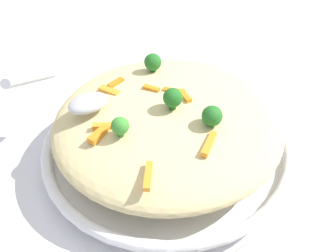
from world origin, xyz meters
TOP-DOWN VIEW (x-y plane):
  - ground_plane at (0.00, 0.00)m, footprint 2.40×2.40m
  - serving_bowl at (0.00, 0.00)m, footprint 0.37×0.37m
  - pasta_mound at (0.00, 0.00)m, footprint 0.33×0.33m
  - carrot_piece_0 at (-0.03, 0.00)m, footprint 0.01×0.03m
  - carrot_piece_1 at (0.05, -0.08)m, footprint 0.02×0.03m
  - carrot_piece_2 at (-0.00, 0.09)m, footprint 0.04×0.03m
  - carrot_piece_3 at (-0.02, -0.02)m, footprint 0.03×0.03m
  - carrot_piece_4 at (0.00, -0.04)m, footprint 0.02×0.03m
  - carrot_piece_5 at (0.11, 0.00)m, footprint 0.03×0.02m
  - carrot_piece_6 at (0.03, -0.09)m, footprint 0.03×0.02m
  - carrot_piece_7 at (0.09, 0.09)m, footprint 0.03×0.04m
  - carrot_piece_8 at (0.09, -0.01)m, footprint 0.04×0.03m
  - broccoli_floret_0 at (-0.02, 0.06)m, footprint 0.03×0.03m
  - broccoli_floret_1 at (-0.00, 0.01)m, footprint 0.03×0.03m
  - broccoli_floret_2 at (0.08, 0.02)m, footprint 0.02×0.02m
  - broccoli_floret_3 at (-0.03, -0.09)m, footprint 0.03×0.03m
  - serving_spoon at (0.11, -0.07)m, footprint 0.13×0.12m

SIDE VIEW (x-z plane):
  - ground_plane at x=0.00m, z-range 0.00..0.00m
  - serving_bowl at x=0.00m, z-range 0.00..0.04m
  - pasta_mound at x=0.00m, z-range 0.03..0.10m
  - carrot_piece_1 at x=0.05m, z-range 0.09..0.10m
  - carrot_piece_6 at x=0.03m, z-range 0.09..0.10m
  - carrot_piece_7 at x=0.09m, z-range 0.09..0.10m
  - carrot_piece_5 at x=0.11m, z-range 0.09..0.10m
  - carrot_piece_8 at x=0.09m, z-range 0.09..0.10m
  - carrot_piece_2 at x=0.00m, z-range 0.09..0.10m
  - carrot_piece_3 at x=-0.02m, z-range 0.10..0.10m
  - carrot_piece_4 at x=0.00m, z-range 0.10..0.10m
  - carrot_piece_0 at x=-0.03m, z-range 0.10..0.11m
  - broccoli_floret_3 at x=-0.03m, z-range 0.09..0.12m
  - broccoli_floret_2 at x=0.08m, z-range 0.10..0.13m
  - broccoli_floret_0 at x=-0.02m, z-range 0.10..0.13m
  - broccoli_floret_1 at x=0.00m, z-range 0.10..0.13m
  - serving_spoon at x=0.11m, z-range 0.08..0.17m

